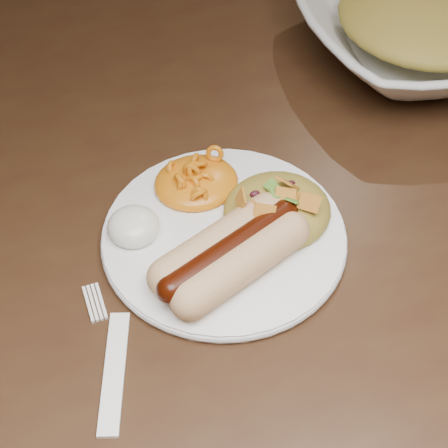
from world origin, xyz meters
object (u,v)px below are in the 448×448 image
object	(u,v)px
table	(156,243)
plate	(224,236)
serving_bowl	(425,28)
fork	(114,372)

from	to	relation	value
table	plate	distance (m)	0.14
plate	table	bearing A→B (deg)	113.75
table	serving_bowl	size ratio (longest dim) A/B	5.84
fork	serving_bowl	xyz separation A→B (m)	(0.41, 0.27, 0.03)
fork	serving_bowl	world-z (taller)	serving_bowl
plate	serving_bowl	size ratio (longest dim) A/B	0.75
table	plate	bearing A→B (deg)	-66.25
table	fork	bearing A→B (deg)	-112.86
plate	serving_bowl	distance (m)	0.35
table	plate	xyz separation A→B (m)	(0.04, -0.09, 0.10)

